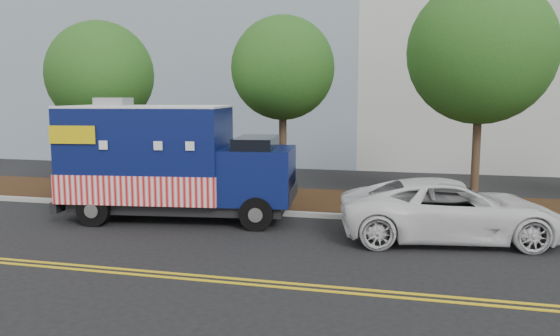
# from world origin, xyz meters

# --- Properties ---
(ground) EXTENTS (120.00, 120.00, 0.00)m
(ground) POSITION_xyz_m (0.00, 0.00, 0.00)
(ground) COLOR black
(ground) RESTS_ON ground
(curb) EXTENTS (120.00, 0.18, 0.15)m
(curb) POSITION_xyz_m (0.00, 1.40, 0.07)
(curb) COLOR #9E9E99
(curb) RESTS_ON ground
(mulch_strip) EXTENTS (120.00, 4.00, 0.15)m
(mulch_strip) POSITION_xyz_m (0.00, 3.50, 0.07)
(mulch_strip) COLOR black
(mulch_strip) RESTS_ON ground
(centerline_near) EXTENTS (120.00, 0.10, 0.01)m
(centerline_near) POSITION_xyz_m (0.00, -4.45, 0.01)
(centerline_near) COLOR gold
(centerline_near) RESTS_ON ground
(centerline_far) EXTENTS (120.00, 0.10, 0.01)m
(centerline_far) POSITION_xyz_m (0.00, -4.70, 0.01)
(centerline_far) COLOR gold
(centerline_far) RESTS_ON ground
(tree_a) EXTENTS (3.89, 3.89, 6.35)m
(tree_a) POSITION_xyz_m (-6.55, 3.60, 4.39)
(tree_a) COLOR #38281C
(tree_a) RESTS_ON ground
(tree_b) EXTENTS (3.49, 3.49, 6.31)m
(tree_b) POSITION_xyz_m (0.35, 3.62, 4.54)
(tree_b) COLOR #38281C
(tree_b) RESTS_ON ground
(tree_c) EXTENTS (4.49, 4.49, 7.23)m
(tree_c) POSITION_xyz_m (6.63, 3.64, 4.98)
(tree_c) COLOR #38281C
(tree_c) RESTS_ON ground
(sign_post) EXTENTS (0.06, 0.06, 2.40)m
(sign_post) POSITION_xyz_m (-3.44, 1.76, 1.20)
(sign_post) COLOR #473828
(sign_post) RESTS_ON ground
(food_truck) EXTENTS (7.07, 3.39, 3.58)m
(food_truck) POSITION_xyz_m (-2.30, 0.20, 1.62)
(food_truck) COLOR black
(food_truck) RESTS_ON ground
(white_car) EXTENTS (5.90, 3.43, 1.54)m
(white_car) POSITION_xyz_m (5.69, -0.27, 0.77)
(white_car) COLOR white
(white_car) RESTS_ON ground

